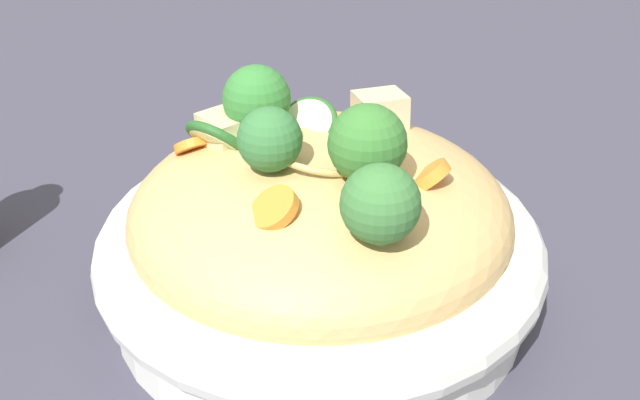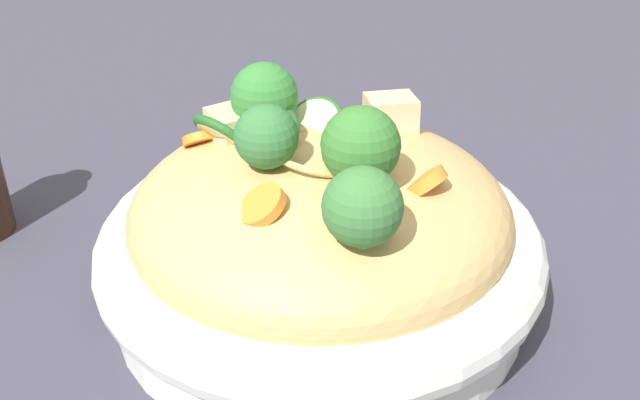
% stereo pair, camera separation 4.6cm
% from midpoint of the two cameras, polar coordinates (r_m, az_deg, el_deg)
% --- Properties ---
extents(ground_plane, '(3.00, 3.00, 0.00)m').
position_cam_midpoint_polar(ground_plane, '(0.50, 2.64, -7.28)').
color(ground_plane, '#3C3A49').
extents(serving_bowl, '(0.27, 0.27, 0.06)m').
position_cam_midpoint_polar(serving_bowl, '(0.48, 2.73, -4.36)').
color(serving_bowl, white).
rests_on(serving_bowl, ground_plane).
extents(noodle_heap, '(0.23, 0.23, 0.09)m').
position_cam_midpoint_polar(noodle_heap, '(0.46, 2.84, -0.95)').
color(noodle_heap, tan).
rests_on(noodle_heap, serving_bowl).
extents(broccoli_florets, '(0.18, 0.09, 0.06)m').
position_cam_midpoint_polar(broccoli_florets, '(0.41, 2.75, 4.01)').
color(broccoli_florets, '#A5C178').
rests_on(broccoli_florets, serving_bowl).
extents(carrot_coins, '(0.13, 0.13, 0.03)m').
position_cam_midpoint_polar(carrot_coins, '(0.42, 1.80, 1.63)').
color(carrot_coins, orange).
rests_on(carrot_coins, serving_bowl).
extents(zucchini_slices, '(0.10, 0.11, 0.04)m').
position_cam_midpoint_polar(zucchini_slices, '(0.47, -1.38, 5.18)').
color(zucchini_slices, beige).
rests_on(zucchini_slices, serving_bowl).
extents(chicken_chunks, '(0.15, 0.13, 0.03)m').
position_cam_midpoint_polar(chicken_chunks, '(0.45, 4.29, 4.19)').
color(chicken_chunks, beige).
rests_on(chicken_chunks, serving_bowl).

